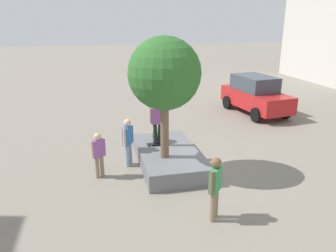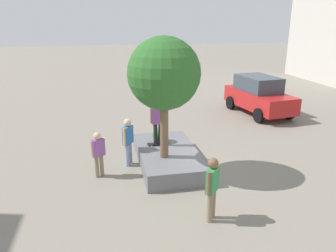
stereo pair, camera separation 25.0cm
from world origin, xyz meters
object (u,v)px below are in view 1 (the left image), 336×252
bystander_watching (99,152)px  skateboard (158,144)px  sedan_parked (255,95)px  pedestrian_crossing (128,139)px  planter_ledge (168,157)px  skateboarder (157,120)px  passerby_with_bag (215,185)px  plaza_tree (164,74)px

bystander_watching → skateboard: bearing=113.9°
sedan_parked → pedestrian_crossing: 9.42m
planter_ledge → sedan_parked: 8.53m
skateboarder → passerby_with_bag: skateboarder is taller
sedan_parked → bystander_watching: bearing=-55.1°
skateboard → pedestrian_crossing: pedestrian_crossing is taller
plaza_tree → bystander_watching: size_ratio=2.56×
skateboard → sedan_parked: 8.38m
plaza_tree → skateboarder: (-1.12, -0.02, -1.82)m
plaza_tree → passerby_with_bag: size_ratio=2.27×
plaza_tree → sedan_parked: (-6.28, 6.57, -2.35)m
passerby_with_bag → pedestrian_crossing: passerby_with_bag is taller
planter_ledge → skateboarder: 1.42m
skateboard → passerby_with_bag: passerby_with_bag is taller
skateboard → sedan_parked: size_ratio=0.17×
sedan_parked → passerby_with_bag: bearing=-32.4°
plaza_tree → pedestrian_crossing: bearing=-127.3°
skateboarder → bystander_watching: (0.96, -2.17, -0.68)m
plaza_tree → skateboard: (-1.12, -0.02, -2.77)m
planter_ledge → pedestrian_crossing: pedestrian_crossing is taller
planter_ledge → skateboard: skateboard is taller
skateboarder → pedestrian_crossing: skateboarder is taller
passerby_with_bag → bystander_watching: bearing=-138.0°
sedan_parked → passerby_with_bag: size_ratio=2.65×
sedan_parked → bystander_watching: (6.12, -8.76, -0.15)m
planter_ledge → plaza_tree: (0.60, -0.25, 3.12)m
planter_ledge → skateboard: size_ratio=4.86×
plaza_tree → pedestrian_crossing: size_ratio=2.30×
skateboard → passerby_with_bag: (4.13, 0.69, 0.38)m
planter_ledge → bystander_watching: size_ratio=2.49×
sedan_parked → skateboard: bearing=-52.0°
skateboard → bystander_watching: 2.39m
sedan_parked → planter_ledge: bearing=-48.0°
sedan_parked → passerby_with_bag: 11.01m
skateboarder → bystander_watching: 2.47m
plaza_tree → pedestrian_crossing: (-0.87, -1.14, -2.40)m
skateboarder → pedestrian_crossing: size_ratio=0.92×
sedan_parked → bystander_watching: 10.69m
skateboarder → skateboard: bearing=0.0°
bystander_watching → passerby_with_bag: bearing=42.0°
plaza_tree → pedestrian_crossing: 2.80m
planter_ledge → bystander_watching: 2.56m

